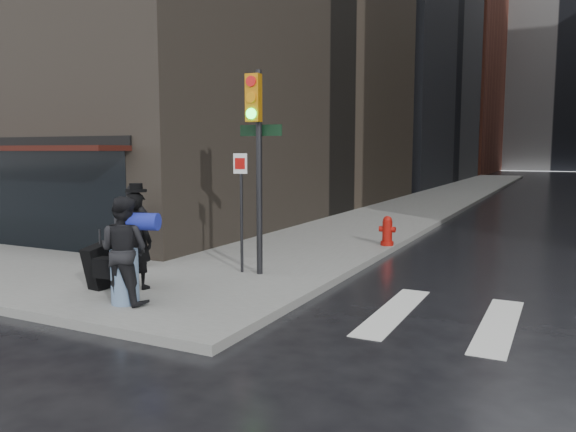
% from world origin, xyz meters
% --- Properties ---
extents(ground, '(140.00, 140.00, 0.00)m').
position_xyz_m(ground, '(0.00, 0.00, 0.00)').
color(ground, black).
rests_on(ground, ground).
extents(sidewalk_left, '(4.00, 50.00, 0.15)m').
position_xyz_m(sidewalk_left, '(0.00, 27.00, 0.07)').
color(sidewalk_left, slate).
rests_on(sidewalk_left, ground).
extents(bldg_left_far, '(22.00, 20.00, 26.00)m').
position_xyz_m(bldg_left_far, '(-13.00, 62.00, 13.00)').
color(bldg_left_far, '#5F2B20').
rests_on(bldg_left_far, ground).
extents(bldg_distant, '(40.00, 12.00, 32.00)m').
position_xyz_m(bldg_distant, '(6.00, 78.00, 16.00)').
color(bldg_distant, gray).
rests_on(bldg_distant, ground).
extents(storefront, '(8.40, 1.11, 2.83)m').
position_xyz_m(storefront, '(-7.00, 1.90, 1.83)').
color(storefront, black).
rests_on(storefront, ground).
extents(man_overcoat, '(1.08, 0.93, 1.91)m').
position_xyz_m(man_overcoat, '(-0.99, -0.14, 0.95)').
color(man_overcoat, black).
rests_on(man_overcoat, ground).
extents(man_jeans, '(1.26, 0.74, 1.73)m').
position_xyz_m(man_jeans, '(-0.36, -0.97, 1.02)').
color(man_jeans, black).
rests_on(man_jeans, ground).
extents(man_greycoat, '(1.04, 0.48, 1.74)m').
position_xyz_m(man_greycoat, '(-2.24, 1.36, 1.02)').
color(man_greycoat, black).
rests_on(man_greycoat, ground).
extents(traffic_light, '(1.00, 0.47, 3.98)m').
position_xyz_m(traffic_light, '(0.47, 1.81, 2.72)').
color(traffic_light, black).
rests_on(traffic_light, ground).
extents(fire_hydrant, '(0.42, 0.34, 0.77)m').
position_xyz_m(fire_hydrant, '(1.80, 6.34, 0.49)').
color(fire_hydrant, '#970F09').
rests_on(fire_hydrant, ground).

